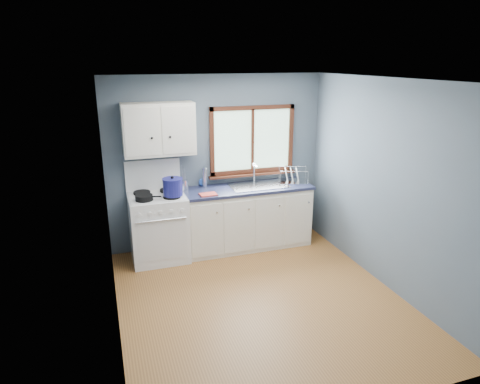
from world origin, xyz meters
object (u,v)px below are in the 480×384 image
object	(u,v)px
sink	(259,190)
stockpot	(173,187)
gas_range	(158,225)
dish_rack	(292,178)
base_cabinets	(247,220)
thermos	(205,177)
skillet	(144,197)
utensil_crock	(184,185)

from	to	relation	value
sink	stockpot	world-z (taller)	stockpot
gas_range	dish_rack	bearing A→B (deg)	1.32
base_cabinets	thermos	bearing A→B (deg)	161.21
skillet	utensil_crock	distance (m)	0.68
gas_range	stockpot	xyz separation A→B (m)	(0.20, -0.15, 0.58)
gas_range	utensil_crock	distance (m)	0.67
skillet	stockpot	distance (m)	0.39
stockpot	base_cabinets	bearing A→B (deg)	8.73
sink	dish_rack	xyz separation A→B (m)	(0.55, 0.03, 0.12)
sink	thermos	size ratio (longest dim) A/B	2.88
skillet	utensil_crock	world-z (taller)	utensil_crock
thermos	sink	bearing A→B (deg)	-14.59
skillet	dish_rack	distance (m)	2.23
gas_range	skillet	distance (m)	0.55
gas_range	stockpot	distance (m)	0.64
utensil_crock	dish_rack	world-z (taller)	utensil_crock
dish_rack	thermos	bearing A→B (deg)	-166.97
skillet	dish_rack	size ratio (longest dim) A/B	0.69
gas_range	skillet	size ratio (longest dim) A/B	3.79
stockpot	utensil_crock	distance (m)	0.39
skillet	dish_rack	world-z (taller)	dish_rack
skillet	stockpot	xyz separation A→B (m)	(0.38, 0.01, 0.10)
gas_range	utensil_crock	bearing A→B (deg)	22.22
stockpot	dish_rack	size ratio (longest dim) A/B	0.68
gas_range	dish_rack	world-z (taller)	gas_range
stockpot	utensil_crock	xyz separation A→B (m)	(0.21, 0.32, -0.08)
gas_range	utensil_crock	size ratio (longest dim) A/B	3.77
gas_range	thermos	size ratio (longest dim) A/B	4.66
utensil_crock	dish_rack	bearing A→B (deg)	-4.23
sink	thermos	bearing A→B (deg)	165.41
sink	utensil_crock	xyz separation A→B (m)	(-1.07, 0.15, 0.14)
dish_rack	base_cabinets	bearing A→B (deg)	-157.42
utensil_crock	thermos	world-z (taller)	utensil_crock
sink	stockpot	xyz separation A→B (m)	(-1.29, -0.17, 0.22)
stockpot	utensil_crock	bearing A→B (deg)	56.51
sink	skillet	distance (m)	1.68
stockpot	thermos	bearing A→B (deg)	35.02
sink	gas_range	bearing A→B (deg)	-179.29
sink	dish_rack	distance (m)	0.57
thermos	gas_range	bearing A→B (deg)	-163.35
base_cabinets	dish_rack	size ratio (longest dim) A/B	3.57
sink	dish_rack	size ratio (longest dim) A/B	1.62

